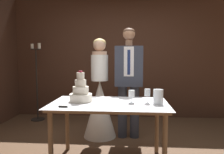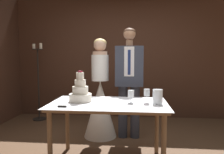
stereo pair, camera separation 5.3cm
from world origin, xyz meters
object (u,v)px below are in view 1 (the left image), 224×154
object	(u,v)px
cake_table	(109,109)
groom	(129,77)
wine_glass_middle	(147,93)
tiered_cake	(81,93)
candle_stand	(37,86)
cake_knife	(70,107)
wine_glass_near	(132,94)
bride	(100,101)
hurricane_candle	(158,97)

from	to	relation	value
cake_table	groom	distance (m)	0.97
groom	wine_glass_middle	bearing A→B (deg)	-75.29
tiered_cake	candle_stand	world-z (taller)	candle_stand
cake_knife	wine_glass_near	size ratio (longest dim) A/B	2.64
candle_stand	cake_table	bearing A→B (deg)	-46.11
wine_glass_near	groom	distance (m)	0.87
cake_knife	bride	size ratio (longest dim) A/B	0.26
cake_knife	groom	xyz separation A→B (m)	(0.66, 1.18, 0.23)
hurricane_candle	cake_knife	bearing A→B (deg)	-165.52
bride	cake_table	bearing A→B (deg)	-75.03
hurricane_candle	candle_stand	bearing A→B (deg)	142.01
tiered_cake	wine_glass_near	world-z (taller)	tiered_cake
wine_glass_middle	groom	size ratio (longest dim) A/B	0.10
cake_knife	wine_glass_middle	world-z (taller)	wine_glass_middle
cake_table	groom	bearing A→B (deg)	75.02
cake_knife	wine_glass_near	distance (m)	0.77
hurricane_candle	candle_stand	world-z (taller)	candle_stand
hurricane_candle	bride	bearing A→B (deg)	132.08
wine_glass_near	wine_glass_middle	xyz separation A→B (m)	(0.19, -0.01, 0.02)
bride	groom	size ratio (longest dim) A/B	0.91
cake_table	candle_stand	bearing A→B (deg)	133.89
cake_knife	hurricane_candle	size ratio (longest dim) A/B	2.33
hurricane_candle	candle_stand	xyz separation A→B (m)	(-2.27, 1.77, -0.12)
tiered_cake	hurricane_candle	size ratio (longest dim) A/B	2.20
bride	candle_stand	size ratio (longest dim) A/B	1.01
wine_glass_middle	wine_glass_near	bearing A→B (deg)	177.44
cake_table	candle_stand	size ratio (longest dim) A/B	0.90
tiered_cake	groom	size ratio (longest dim) A/B	0.22
wine_glass_near	candle_stand	world-z (taller)	candle_stand
wine_glass_near	hurricane_candle	xyz separation A→B (m)	(0.32, -0.05, -0.02)
bride	candle_stand	world-z (taller)	bride
groom	candle_stand	distance (m)	2.11
tiered_cake	groom	distance (m)	1.04
wine_glass_near	groom	world-z (taller)	groom
tiered_cake	wine_glass_middle	world-z (taller)	tiered_cake
cake_knife	candle_stand	distance (m)	2.39
groom	cake_knife	bearing A→B (deg)	-119.10
tiered_cake	bride	bearing A→B (deg)	81.12
tiered_cake	candle_stand	xyz separation A→B (m)	(-1.31, 1.69, -0.15)
wine_glass_middle	hurricane_candle	bearing A→B (deg)	-19.49
wine_glass_near	wine_glass_middle	bearing A→B (deg)	-2.56
wine_glass_near	candle_stand	size ratio (longest dim) A/B	0.10
tiered_cake	cake_knife	world-z (taller)	tiered_cake
wine_glass_near	bride	world-z (taller)	bride
cake_knife	bride	bearing A→B (deg)	82.31
cake_knife	wine_glass_near	world-z (taller)	wine_glass_near
cake_knife	bride	world-z (taller)	bride
hurricane_candle	groom	world-z (taller)	groom
cake_table	tiered_cake	world-z (taller)	tiered_cake
wine_glass_near	wine_glass_middle	distance (m)	0.19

